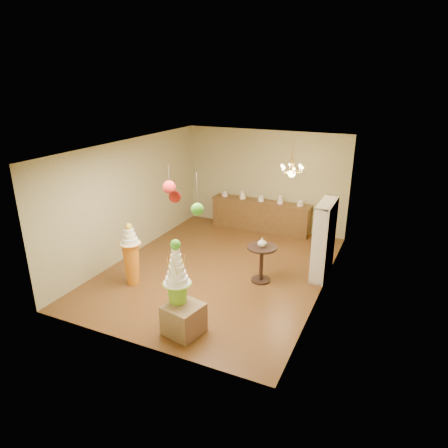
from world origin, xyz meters
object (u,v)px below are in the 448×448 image
at_px(pedestal_green, 178,294).
at_px(round_table, 262,259).
at_px(sideboard, 260,215).
at_px(pedestal_orange, 131,259).

height_order(pedestal_green, round_table, pedestal_green).
height_order(pedestal_green, sideboard, pedestal_green).
xyz_separation_m(pedestal_orange, round_table, (2.60, 1.35, -0.06)).
height_order(pedestal_green, pedestal_orange, pedestal_green).
distance_m(sideboard, round_table, 3.31).
bearing_deg(pedestal_green, pedestal_orange, 150.57).
bearing_deg(pedestal_orange, round_table, 27.40).
height_order(pedestal_orange, sideboard, pedestal_orange).
relative_size(pedestal_green, round_table, 2.07).
distance_m(pedestal_green, round_table, 2.50).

